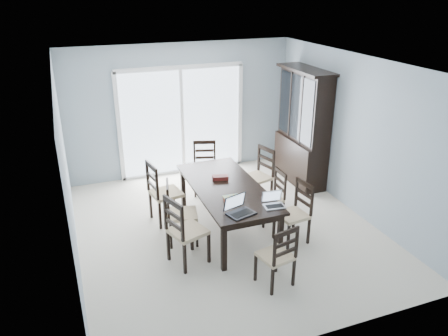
{
  "coord_description": "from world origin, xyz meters",
  "views": [
    {
      "loc": [
        -2.16,
        -5.62,
        3.6
      ],
      "look_at": [
        -0.04,
        0.0,
        1.06
      ],
      "focal_mm": 35.0,
      "sensor_mm": 36.0,
      "label": 1
    }
  ],
  "objects_px": {
    "chair_right_mid": "(274,191)",
    "chair_end_near": "(280,251)",
    "chair_right_far": "(261,169)",
    "chair_end_far": "(205,161)",
    "china_hutch": "(303,128)",
    "game_box": "(220,178)",
    "laptop_dark": "(241,210)",
    "chair_right_near": "(298,206)",
    "dining_table": "(227,191)",
    "cell_phone": "(250,214)",
    "laptop_silver": "(274,204)",
    "chair_left_mid": "(176,206)",
    "chair_left_near": "(181,224)",
    "hot_tub": "(141,137)",
    "chair_left_far": "(160,186)"
  },
  "relations": [
    {
      "from": "chair_right_mid",
      "to": "chair_end_near",
      "type": "bearing_deg",
      "value": 155.81
    },
    {
      "from": "chair_right_far",
      "to": "chair_end_far",
      "type": "xyz_separation_m",
      "value": [
        -0.8,
        0.73,
        -0.02
      ]
    },
    {
      "from": "china_hutch",
      "to": "game_box",
      "type": "height_order",
      "value": "china_hutch"
    },
    {
      "from": "laptop_dark",
      "to": "chair_right_near",
      "type": "bearing_deg",
      "value": -3.8
    },
    {
      "from": "dining_table",
      "to": "chair_end_near",
      "type": "distance_m",
      "value": 1.59
    },
    {
      "from": "chair_right_mid",
      "to": "cell_phone",
      "type": "height_order",
      "value": "chair_right_mid"
    },
    {
      "from": "chair_end_far",
      "to": "laptop_silver",
      "type": "bearing_deg",
      "value": 113.34
    },
    {
      "from": "dining_table",
      "to": "chair_left_mid",
      "type": "xyz_separation_m",
      "value": [
        -0.82,
        -0.07,
        -0.08
      ]
    },
    {
      "from": "laptop_silver",
      "to": "cell_phone",
      "type": "bearing_deg",
      "value": -160.64
    },
    {
      "from": "cell_phone",
      "to": "game_box",
      "type": "bearing_deg",
      "value": 95.43
    },
    {
      "from": "dining_table",
      "to": "cell_phone",
      "type": "height_order",
      "value": "cell_phone"
    },
    {
      "from": "chair_left_near",
      "to": "hot_tub",
      "type": "xyz_separation_m",
      "value": [
        0.25,
        4.25,
        -0.16
      ]
    },
    {
      "from": "chair_end_near",
      "to": "chair_right_near",
      "type": "bearing_deg",
      "value": 38.07
    },
    {
      "from": "chair_left_far",
      "to": "cell_phone",
      "type": "bearing_deg",
      "value": 20.99
    },
    {
      "from": "chair_end_near",
      "to": "laptop_silver",
      "type": "bearing_deg",
      "value": 57.3
    },
    {
      "from": "chair_right_mid",
      "to": "chair_end_far",
      "type": "distance_m",
      "value": 1.62
    },
    {
      "from": "chair_end_near",
      "to": "chair_end_far",
      "type": "relative_size",
      "value": 0.93
    },
    {
      "from": "chair_right_mid",
      "to": "hot_tub",
      "type": "xyz_separation_m",
      "value": [
        -1.48,
        3.59,
        -0.07
      ]
    },
    {
      "from": "chair_right_far",
      "to": "cell_phone",
      "type": "xyz_separation_m",
      "value": [
        -0.95,
        -1.68,
        0.16
      ]
    },
    {
      "from": "dining_table",
      "to": "chair_end_far",
      "type": "xyz_separation_m",
      "value": [
        0.13,
        1.46,
        -0.09
      ]
    },
    {
      "from": "laptop_dark",
      "to": "laptop_silver",
      "type": "distance_m",
      "value": 0.51
    },
    {
      "from": "chair_left_mid",
      "to": "chair_right_near",
      "type": "relative_size",
      "value": 1.03
    },
    {
      "from": "chair_left_mid",
      "to": "hot_tub",
      "type": "relative_size",
      "value": 0.54
    },
    {
      "from": "chair_right_mid",
      "to": "game_box",
      "type": "relative_size",
      "value": 4.05
    },
    {
      "from": "chair_left_near",
      "to": "chair_left_far",
      "type": "xyz_separation_m",
      "value": [
        -0.01,
        1.25,
        0.01
      ]
    },
    {
      "from": "chair_right_far",
      "to": "hot_tub",
      "type": "distance_m",
      "value": 3.27
    },
    {
      "from": "china_hutch",
      "to": "laptop_silver",
      "type": "height_order",
      "value": "china_hutch"
    },
    {
      "from": "chair_end_near",
      "to": "dining_table",
      "type": "bearing_deg",
      "value": 81.84
    },
    {
      "from": "chair_end_near",
      "to": "laptop_silver",
      "type": "height_order",
      "value": "chair_end_near"
    },
    {
      "from": "chair_left_near",
      "to": "china_hutch",
      "type": "bearing_deg",
      "value": 104.4
    },
    {
      "from": "chair_left_mid",
      "to": "chair_right_far",
      "type": "height_order",
      "value": "chair_right_far"
    },
    {
      "from": "chair_end_near",
      "to": "cell_phone",
      "type": "xyz_separation_m",
      "value": [
        -0.13,
        0.63,
        0.21
      ]
    },
    {
      "from": "laptop_dark",
      "to": "dining_table",
      "type": "bearing_deg",
      "value": 64.8
    },
    {
      "from": "chair_right_far",
      "to": "laptop_silver",
      "type": "distance_m",
      "value": 1.7
    },
    {
      "from": "chair_end_near",
      "to": "game_box",
      "type": "distance_m",
      "value": 1.86
    },
    {
      "from": "laptop_silver",
      "to": "cell_phone",
      "type": "relative_size",
      "value": 2.86
    },
    {
      "from": "chair_right_mid",
      "to": "chair_end_near",
      "type": "relative_size",
      "value": 0.99
    },
    {
      "from": "dining_table",
      "to": "laptop_dark",
      "type": "relative_size",
      "value": 5.33
    },
    {
      "from": "chair_left_mid",
      "to": "chair_right_far",
      "type": "relative_size",
      "value": 0.99
    },
    {
      "from": "chair_left_mid",
      "to": "cell_phone",
      "type": "relative_size",
      "value": 10.22
    },
    {
      "from": "chair_right_near",
      "to": "laptop_dark",
      "type": "xyz_separation_m",
      "value": [
        -1.01,
        -0.23,
        0.24
      ]
    },
    {
      "from": "chair_right_far",
      "to": "laptop_silver",
      "type": "relative_size",
      "value": 3.63
    },
    {
      "from": "china_hutch",
      "to": "chair_right_near",
      "type": "height_order",
      "value": "china_hutch"
    },
    {
      "from": "chair_left_mid",
      "to": "laptop_dark",
      "type": "height_order",
      "value": "chair_left_mid"
    },
    {
      "from": "chair_left_far",
      "to": "dining_table",
      "type": "bearing_deg",
      "value": 48.18
    },
    {
      "from": "chair_left_far",
      "to": "chair_right_mid",
      "type": "relative_size",
      "value": 1.2
    },
    {
      "from": "laptop_silver",
      "to": "chair_end_near",
      "type": "bearing_deg",
      "value": -103.91
    },
    {
      "from": "chair_right_near",
      "to": "hot_tub",
      "type": "xyz_separation_m",
      "value": [
        -1.53,
        4.24,
        -0.11
      ]
    },
    {
      "from": "chair_left_near",
      "to": "chair_end_near",
      "type": "bearing_deg",
      "value": 29.27
    },
    {
      "from": "chair_right_near",
      "to": "laptop_silver",
      "type": "relative_size",
      "value": 3.47
    }
  ]
}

